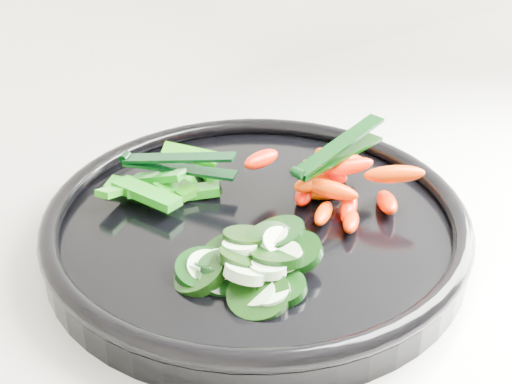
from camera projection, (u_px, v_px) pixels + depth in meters
veggie_tray at (256, 225)px, 0.63m from camera, size 0.43×0.43×0.04m
cucumber_pile at (243, 264)px, 0.56m from camera, size 0.14×0.12×0.04m
carrot_pile at (334, 180)px, 0.65m from camera, size 0.13×0.15×0.05m
pepper_pile at (162, 184)px, 0.67m from camera, size 0.14×0.10×0.04m
tong_carrot at (337, 152)px, 0.64m from camera, size 0.11×0.03×0.02m
tong_pepper at (175, 163)px, 0.67m from camera, size 0.08×0.10×0.02m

